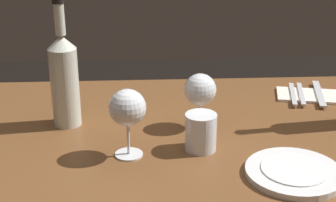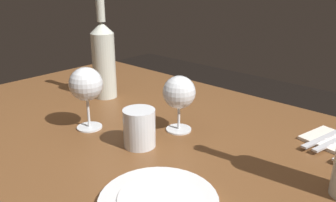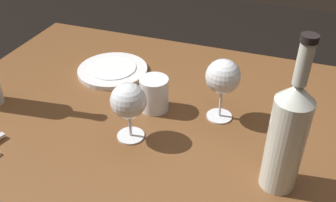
% 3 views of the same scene
% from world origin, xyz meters
% --- Properties ---
extents(dining_table, '(1.30, 0.90, 0.74)m').
position_xyz_m(dining_table, '(0.00, 0.00, 0.65)').
color(dining_table, brown).
rests_on(dining_table, ground).
extents(wine_glass_left, '(0.09, 0.09, 0.16)m').
position_xyz_m(wine_glass_left, '(-0.09, -0.07, 0.86)').
color(wine_glass_left, white).
rests_on(wine_glass_left, dining_table).
extents(wine_glass_right, '(0.08, 0.08, 0.15)m').
position_xyz_m(wine_glass_right, '(0.09, 0.08, 0.84)').
color(wine_glass_right, white).
rests_on(wine_glass_right, dining_table).
extents(wine_bottle, '(0.07, 0.07, 0.34)m').
position_xyz_m(wine_bottle, '(-0.26, 0.12, 0.87)').
color(wine_bottle, silver).
rests_on(wine_bottle, dining_table).
extents(water_tumbler, '(0.08, 0.08, 0.09)m').
position_xyz_m(water_tumbler, '(0.08, -0.05, 0.78)').
color(water_tumbler, white).
rests_on(water_tumbler, dining_table).
extents(dinner_plate, '(0.21, 0.21, 0.02)m').
position_xyz_m(dinner_plate, '(0.27, -0.18, 0.75)').
color(dinner_plate, white).
rests_on(dinner_plate, dining_table).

